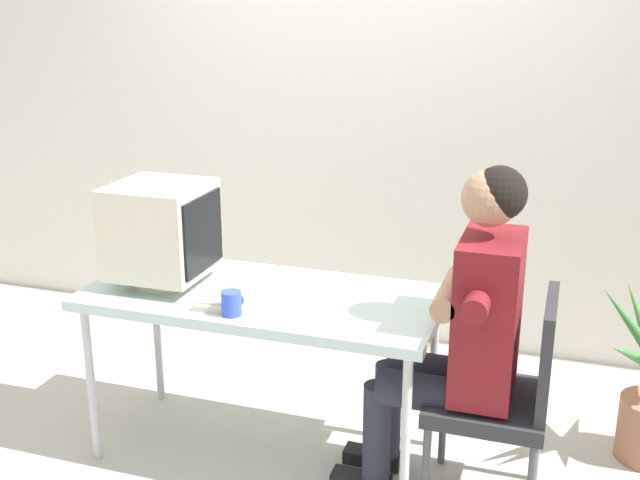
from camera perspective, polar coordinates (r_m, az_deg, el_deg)
The scene contains 8 objects.
ground_plane at distance 3.53m, azimuth -3.95°, elevation -15.10°, with size 12.00×12.00×0.00m, color #B2ADA3.
wall_back at distance 4.24m, azimuth 6.78°, elevation 12.03°, with size 8.00×0.10×3.00m, color silver.
desk at distance 3.21m, azimuth -4.21°, elevation -4.71°, with size 1.45×0.67×0.74m.
crt_monitor at distance 3.27m, azimuth -11.48°, elevation 0.71°, with size 0.39×0.38×0.43m.
keyboard at distance 3.20m, azimuth -6.36°, elevation -3.53°, with size 0.19×0.48×0.03m.
office_chair at distance 3.05m, azimuth 13.45°, elevation -10.60°, with size 0.44×0.44×0.87m.
person_seated at distance 2.96m, azimuth 10.38°, elevation -6.11°, with size 0.67×0.58×1.34m.
desk_mug at distance 2.97m, azimuth -6.45°, elevation -4.59°, with size 0.08×0.09×0.09m.
Camera 1 is at (1.15, -2.74, 1.90)m, focal length 43.85 mm.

